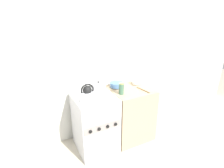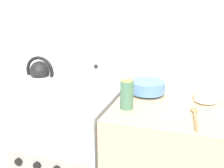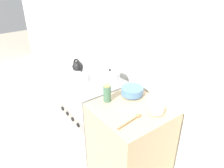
# 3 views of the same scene
# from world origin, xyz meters

# --- Properties ---
(wall_back) EXTENTS (7.00, 0.06, 2.50)m
(wall_back) POSITION_xyz_m (0.00, 0.69, 1.25)
(wall_back) COLOR silver
(wall_back) RESTS_ON ground_plane
(stove) EXTENTS (0.56, 0.61, 0.86)m
(stove) POSITION_xyz_m (0.00, 0.30, 0.43)
(stove) COLOR #B2B2B7
(stove) RESTS_ON ground_plane
(kettle) EXTENTS (0.26, 0.21, 0.25)m
(kettle) POSITION_xyz_m (-0.12, 0.19, 0.95)
(kettle) COLOR silver
(kettle) RESTS_ON stove
(cooking_pot) EXTENTS (0.22, 0.22, 0.16)m
(cooking_pot) POSITION_xyz_m (0.13, 0.43, 0.92)
(cooking_pot) COLOR silver
(cooking_pot) RESTS_ON stove
(enamel_bowl) EXTENTS (0.21, 0.21, 0.08)m
(enamel_bowl) POSITION_xyz_m (0.45, 0.46, 0.90)
(enamel_bowl) COLOR #4C729E
(enamel_bowl) RESTS_ON counter
(small_ceramic_bowl) EXTENTS (0.13, 0.13, 0.06)m
(small_ceramic_bowl) POSITION_xyz_m (0.79, 0.43, 0.88)
(small_ceramic_bowl) COLOR beige
(small_ceramic_bowl) RESTS_ON counter
(storage_jar) EXTENTS (0.07, 0.07, 0.17)m
(storage_jar) POSITION_xyz_m (0.39, 0.21, 0.93)
(storage_jar) COLOR #3F664C
(storage_jar) RESTS_ON counter
(wooden_spoon) EXTENTS (0.06, 0.28, 0.02)m
(wooden_spoon) POSITION_xyz_m (0.75, 0.20, 0.85)
(wooden_spoon) COLOR olive
(wooden_spoon) RESTS_ON counter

